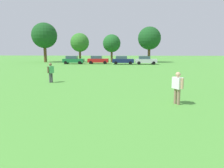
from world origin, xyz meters
TOP-DOWN VIEW (x-y plane):
  - ground_plane at (0.00, 30.00)m, footprint 160.00×160.00m
  - adult_bystander at (7.78, 10.89)m, footprint 0.55×0.76m
  - bystander_near_trees at (-1.64, 18.24)m, footprint 0.49×0.80m
  - parked_car_green_0 at (-5.67, 43.99)m, footprint 4.30×2.02m
  - parked_car_red_1 at (-0.56, 44.58)m, footprint 4.30×2.02m
  - parked_car_navy_2 at (4.68, 43.38)m, footprint 4.30×2.02m
  - parked_car_silver_3 at (9.29, 43.40)m, footprint 4.30×2.02m
  - tree_far_left at (-13.74, 50.00)m, footprint 5.91×5.91m
  - tree_left at (-5.51, 50.57)m, footprint 4.38×4.38m
  - tree_right at (2.00, 51.21)m, footprint 4.20×4.20m
  - tree_far_right at (10.77, 50.54)m, footprint 5.27×5.27m

SIDE VIEW (x-z plane):
  - ground_plane at x=0.00m, z-range 0.00..0.00m
  - parked_car_green_0 at x=-5.67m, z-range 0.02..1.70m
  - parked_car_red_1 at x=-0.56m, z-range 0.02..1.70m
  - parked_car_navy_2 at x=4.68m, z-range 0.02..1.70m
  - parked_car_silver_3 at x=9.29m, z-range 0.02..1.70m
  - adult_bystander at x=7.78m, z-range 0.16..1.92m
  - bystander_near_trees at x=-1.64m, z-range 0.16..1.92m
  - tree_right at x=2.00m, z-range 1.15..7.69m
  - tree_left at x=-5.51m, z-range 1.20..8.02m
  - tree_far_right at x=10.77m, z-range 1.44..9.65m
  - tree_far_left at x=-13.74m, z-range 1.61..10.82m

